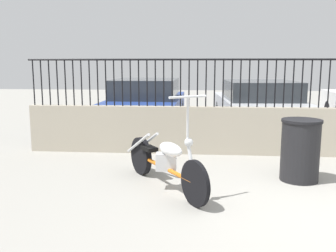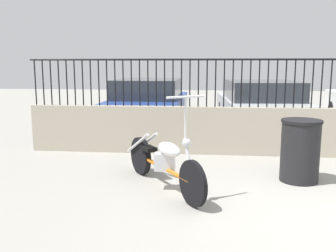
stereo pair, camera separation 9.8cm
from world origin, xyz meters
name	(u,v)px [view 1 (the left image)]	position (x,y,z in m)	size (l,w,h in m)	color
ground_plane	(331,213)	(0.00, 0.00, 0.00)	(40.00, 40.00, 0.00)	gray
low_wall	(282,132)	(0.00, 2.79, 0.46)	(9.73, 0.18, 0.91)	#B2A893
fence_railing	(285,76)	(0.00, 2.79, 1.49)	(9.73, 0.04, 0.90)	black
motorcycle_orange	(162,159)	(-2.07, 0.78, 0.39)	(1.31, 1.87, 1.35)	black
trash_bin	(300,150)	(-0.06, 1.23, 0.46)	(0.58, 0.58, 0.92)	black
car_blue	(147,104)	(-2.96, 5.52, 0.67)	(1.82, 4.16, 1.32)	black
car_silver	(258,106)	(-0.09, 5.19, 0.66)	(2.04, 4.24, 1.30)	black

